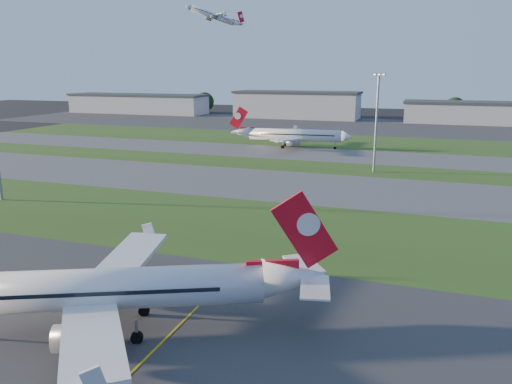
% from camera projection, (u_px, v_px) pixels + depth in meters
% --- Properties ---
extents(grass_strip_a, '(300.00, 34.00, 0.01)m').
position_uv_depth(grass_strip_a, '(249.00, 226.00, 86.58)').
color(grass_strip_a, '#344F1A').
rests_on(grass_strip_a, ground).
extents(taxiway_a, '(300.00, 32.00, 0.01)m').
position_uv_depth(taxiway_a, '(297.00, 186.00, 116.85)').
color(taxiway_a, '#515154').
rests_on(taxiway_a, ground).
extents(grass_strip_b, '(300.00, 18.00, 0.01)m').
position_uv_depth(grass_strip_b, '(320.00, 167.00, 139.78)').
color(grass_strip_b, '#344F1A').
rests_on(grass_strip_b, ground).
extents(taxiway_b, '(300.00, 26.00, 0.01)m').
position_uv_depth(taxiway_b, '(334.00, 155.00, 159.97)').
color(taxiway_b, '#515154').
rests_on(taxiway_b, ground).
extents(grass_strip_c, '(300.00, 40.00, 0.01)m').
position_uv_depth(grass_strip_c, '(350.00, 142.00, 190.24)').
color(grass_strip_c, '#344F1A').
rests_on(grass_strip_c, ground).
extents(apron_far, '(400.00, 80.00, 0.01)m').
position_uv_depth(apron_far, '(369.00, 126.00, 245.28)').
color(apron_far, '#333335').
rests_on(apron_far, ground).
extents(airliner_parked, '(38.38, 32.72, 12.87)m').
position_uv_depth(airliner_parked, '(104.00, 290.00, 50.75)').
color(airliner_parked, white).
rests_on(airliner_parked, ground).
extents(airliner_taxiing, '(40.23, 34.02, 12.55)m').
position_uv_depth(airliner_taxiing, '(294.00, 135.00, 174.38)').
color(airliner_taxiing, white).
rests_on(airliner_taxiing, ground).
extents(airliner_departing, '(22.56, 21.20, 9.16)m').
position_uv_depth(airliner_departing, '(213.00, 16.00, 251.68)').
color(airliner_departing, white).
extents(light_mast_centre, '(3.20, 0.70, 25.80)m').
position_uv_depth(light_mast_centre, '(377.00, 116.00, 129.65)').
color(light_mast_centre, gray).
rests_on(light_mast_centre, ground).
extents(hangar_far_west, '(91.80, 23.00, 12.20)m').
position_uv_depth(hangar_far_west, '(138.00, 103.00, 319.49)').
color(hangar_far_west, '#AAACB2').
rests_on(hangar_far_west, ground).
extents(hangar_west, '(71.40, 23.00, 15.20)m').
position_uv_depth(hangar_west, '(297.00, 105.00, 285.44)').
color(hangar_west, '#AAACB2').
rests_on(hangar_west, ground).
extents(hangar_east, '(81.60, 23.00, 11.20)m').
position_uv_depth(hangar_east, '(487.00, 113.00, 253.82)').
color(hangar_east, '#AAACB2').
rests_on(hangar_east, ground).
extents(tree_far_west, '(11.00, 11.00, 12.00)m').
position_uv_depth(tree_far_west, '(98.00, 101.00, 344.17)').
color(tree_far_west, black).
rests_on(tree_far_west, ground).
extents(tree_west, '(12.10, 12.10, 13.20)m').
position_uv_depth(tree_west, '(205.00, 102.00, 320.18)').
color(tree_west, black).
rests_on(tree_west, ground).
extents(tree_mid_west, '(9.90, 9.90, 10.80)m').
position_uv_depth(tree_mid_west, '(343.00, 108.00, 287.94)').
color(tree_mid_west, black).
rests_on(tree_mid_west, ground).
extents(tree_mid_east, '(11.55, 11.55, 12.60)m').
position_uv_depth(tree_mid_east, '(455.00, 108.00, 271.20)').
color(tree_mid_east, black).
rests_on(tree_mid_east, ground).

